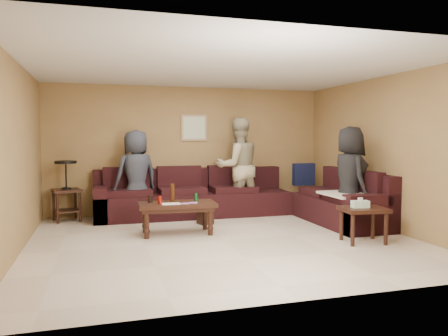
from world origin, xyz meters
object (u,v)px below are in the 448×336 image
sectional_sofa (243,201)px  person_middle (238,167)px  end_table_left (66,190)px  waste_bin (205,216)px  person_left (136,175)px  coffee_table (177,207)px  person_right (350,178)px  side_table_right (363,213)px

sectional_sofa → person_middle: 0.73m
sectional_sofa → end_table_left: (-3.12, 0.68, 0.24)m
waste_bin → person_left: bearing=146.3°
coffee_table → person_right: person_right is taller
end_table_left → person_right: 4.95m
person_left → person_middle: (1.93, -0.07, 0.12)m
side_table_right → person_right: bearing=68.9°
end_table_left → person_left: person_left is taller
sectional_sofa → coffee_table: bearing=-146.9°
sectional_sofa → waste_bin: (-0.79, -0.27, -0.19)m
end_table_left → side_table_right: bearing=-34.6°
side_table_right → person_middle: person_middle is taller
person_right → sectional_sofa: bearing=51.3°
person_middle → person_right: 2.18m
side_table_right → person_middle: size_ratio=0.36×
coffee_table → waste_bin: size_ratio=4.38×
side_table_right → waste_bin: (-1.85, 1.94, -0.30)m
person_left → coffee_table: bearing=89.6°
end_table_left → sectional_sofa: bearing=-12.2°
sectional_sofa → coffee_table: sectional_sofa is taller
side_table_right → person_left: 4.01m
end_table_left → person_middle: size_ratio=0.58×
person_middle → side_table_right: bearing=106.5°
coffee_table → end_table_left: (-1.72, 1.59, 0.15)m
waste_bin → person_middle: (0.82, 0.67, 0.80)m
end_table_left → person_right: person_right is taller
side_table_right → person_middle: 2.85m
sectional_sofa → person_left: 2.02m
person_left → person_middle: bearing=157.5°
waste_bin → person_middle: bearing=39.3°
coffee_table → person_right: bearing=-7.5°
side_table_right → person_right: (0.36, 0.93, 0.41)m
person_left → person_middle: person_middle is taller
person_right → coffee_table: bearing=85.9°
waste_bin → person_right: 2.53m
side_table_right → person_left: size_ratio=0.41×
sectional_sofa → waste_bin: 0.85m
person_left → person_right: person_right is taller
person_middle → sectional_sofa: bearing=81.1°
person_right → end_table_left: bearing=70.1°
side_table_right → person_right: 1.07m
waste_bin → person_right: person_right is taller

